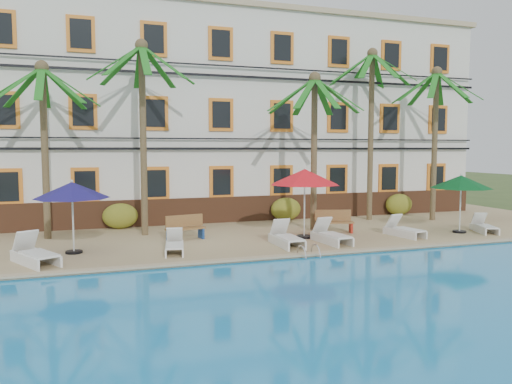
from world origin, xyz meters
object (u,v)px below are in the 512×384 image
object	(u,v)px
umbrella_green	(461,182)
lounger_b	(175,245)
palm_a	(44,124)
lounger_c	(286,237)
palm_c	(314,128)
bench_left	(185,227)
lounger_d	(331,235)
palm_d	(371,111)
lounger_f	(484,226)
pool_ladder	(309,256)
lounger_e	(404,229)
bench_right	(335,221)
palm_b	(143,110)
palm_e	(435,122)
lounger_a	(35,254)
umbrella_blue	(72,191)
umbrella_red	(305,177)

from	to	relation	value
umbrella_green	lounger_b	size ratio (longest dim) A/B	1.41
palm_a	lounger_c	distance (m)	10.05
palm_c	lounger_c	size ratio (longest dim) A/B	3.44
palm_c	bench_left	bearing A→B (deg)	-174.77
palm_a	lounger_d	size ratio (longest dim) A/B	3.43
palm_d	lounger_f	distance (m)	7.33
bench_left	lounger_d	bearing A→B (deg)	-25.95
lounger_b	pool_ladder	world-z (taller)	lounger_b
palm_c	lounger_c	xyz separation A→B (m)	(-2.42, -2.89, -4.02)
palm_a	lounger_e	world-z (taller)	palm_a
lounger_f	bench_right	bearing A→B (deg)	161.62
palm_c	lounger_c	distance (m)	5.52
palm_c	bench_right	world-z (taller)	palm_c
palm_b	bench_right	xyz separation A→B (m)	(7.50, -1.88, -4.48)
pool_ladder	lounger_b	bearing A→B (deg)	154.73
palm_d	lounger_d	world-z (taller)	palm_d
palm_d	palm_e	world-z (taller)	palm_d
palm_b	lounger_a	size ratio (longest dim) A/B	3.61
pool_ladder	umbrella_blue	bearing A→B (deg)	158.24
lounger_a	lounger_d	distance (m)	9.96
palm_e	umbrella_red	bearing A→B (deg)	-162.57
lounger_c	palm_d	bearing A→B (deg)	37.20
palm_b	palm_d	bearing A→B (deg)	4.79
lounger_e	umbrella_red	bearing A→B (deg)	166.25
palm_a	lounger_e	bearing A→B (deg)	-16.48
palm_c	lounger_a	size ratio (longest dim) A/B	3.11
palm_b	palm_e	size ratio (longest dim) A/B	1.05
lounger_a	palm_b	bearing A→B (deg)	47.76
lounger_b	lounger_e	bearing A→B (deg)	1.26
palm_e	lounger_d	xyz separation A→B (m)	(-7.42, -3.77, -4.44)
lounger_d	pool_ladder	distance (m)	2.46
palm_e	lounger_e	size ratio (longest dim) A/B	3.97
palm_b	bench_left	xyz separation A→B (m)	(1.32, -1.50, -4.48)
lounger_d	lounger_a	bearing A→B (deg)	-179.14
lounger_d	pool_ladder	size ratio (longest dim) A/B	2.64
lounger_c	lounger_d	world-z (taller)	lounger_c
lounger_a	lounger_f	distance (m)	17.05
palm_e	umbrella_blue	distance (m)	16.74
lounger_d	lounger_f	world-z (taller)	lounger_d
palm_e	lounger_f	size ratio (longest dim) A/B	4.23
palm_b	umbrella_green	xyz separation A→B (m)	(12.34, -3.58, -2.87)
lounger_f	bench_left	size ratio (longest dim) A/B	1.11
palm_b	lounger_e	world-z (taller)	palm_b
lounger_a	lounger_f	world-z (taller)	lounger_a
umbrella_green	lounger_e	world-z (taller)	umbrella_green
umbrella_green	lounger_d	size ratio (longest dim) A/B	1.24
lounger_b	lounger_f	xyz separation A→B (m)	(12.80, -0.06, -0.00)
palm_d	bench_left	distance (m)	10.90
palm_c	umbrella_blue	xyz separation A→B (m)	(-9.56, -1.81, -2.24)
lounger_e	palm_a	bearing A→B (deg)	163.52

